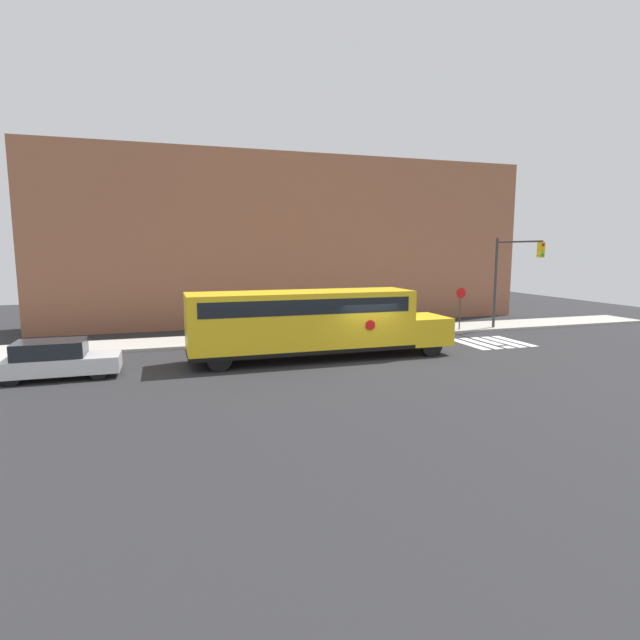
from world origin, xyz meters
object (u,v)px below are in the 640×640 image
(parked_car, at_px, (56,360))
(traffic_light, at_px, (510,270))
(stop_sign, at_px, (460,304))
(school_bus, at_px, (311,320))

(parked_car, xyz_separation_m, traffic_light, (23.02, 3.57, 2.98))
(stop_sign, bearing_deg, parked_car, -167.13)
(school_bus, height_order, parked_car, school_bus)
(stop_sign, height_order, traffic_light, traffic_light)
(school_bus, distance_m, parked_car, 10.17)
(school_bus, distance_m, stop_sign, 11.34)
(parked_car, relative_size, traffic_light, 0.79)
(parked_car, height_order, stop_sign, stop_sign)
(school_bus, relative_size, traffic_light, 2.15)
(parked_car, bearing_deg, traffic_light, 8.82)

